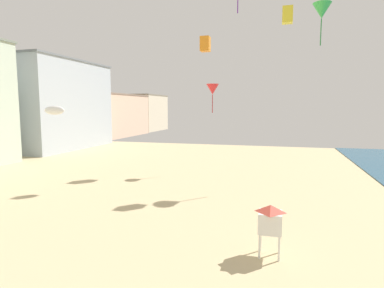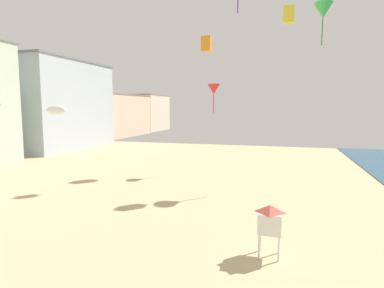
# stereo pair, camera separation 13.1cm
# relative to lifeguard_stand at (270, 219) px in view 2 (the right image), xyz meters

# --- Properties ---
(boardwalk_hotel_mid) EXTENTS (17.96, 20.33, 15.25)m
(boardwalk_hotel_mid) POSITION_rel_lifeguard_stand_xyz_m (-41.52, 32.88, 5.79)
(boardwalk_hotel_mid) COLOR #ADB7C1
(boardwalk_hotel_mid) RESTS_ON ground
(boardwalk_hotel_far) EXTENTS (12.61, 21.41, 10.41)m
(boardwalk_hotel_far) POSITION_rel_lifeguard_stand_xyz_m (-41.52, 57.07, 3.37)
(boardwalk_hotel_far) COLOR beige
(boardwalk_hotel_far) RESTS_ON ground
(boardwalk_hotel_distant) EXTENTS (11.44, 16.17, 11.04)m
(boardwalk_hotel_distant) POSITION_rel_lifeguard_stand_xyz_m (-41.52, 77.05, 3.69)
(boardwalk_hotel_distant) COLOR beige
(boardwalk_hotel_distant) RESTS_ON ground
(lifeguard_stand) EXTENTS (1.10, 1.10, 2.55)m
(lifeguard_stand) POSITION_rel_lifeguard_stand_xyz_m (0.00, 0.00, 0.00)
(lifeguard_stand) COLOR white
(lifeguard_stand) RESTS_ON ground
(kite_yellow_box) EXTENTS (0.92, 0.92, 1.44)m
(kite_yellow_box) POSITION_rel_lifeguard_stand_xyz_m (0.62, 15.89, 13.65)
(kite_yellow_box) COLOR yellow
(kite_green_delta) EXTENTS (1.73, 1.73, 3.93)m
(kite_green_delta) POSITION_rel_lifeguard_stand_xyz_m (3.75, 18.40, 14.46)
(kite_green_delta) COLOR green
(kite_red_delta) EXTENTS (1.40, 1.40, 3.19)m
(kite_red_delta) POSITION_rel_lifeguard_stand_xyz_m (-7.10, 19.90, 7.35)
(kite_red_delta) COLOR red
(kite_orange_box) EXTENTS (1.05, 1.05, 1.65)m
(kite_orange_box) POSITION_rel_lifeguard_stand_xyz_m (-8.26, 21.21, 12.53)
(kite_orange_box) COLOR orange
(kite_white_parafoil) EXTENTS (2.13, 0.59, 0.83)m
(kite_white_parafoil) POSITION_rel_lifeguard_stand_xyz_m (-20.01, 10.05, 5.08)
(kite_white_parafoil) COLOR white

